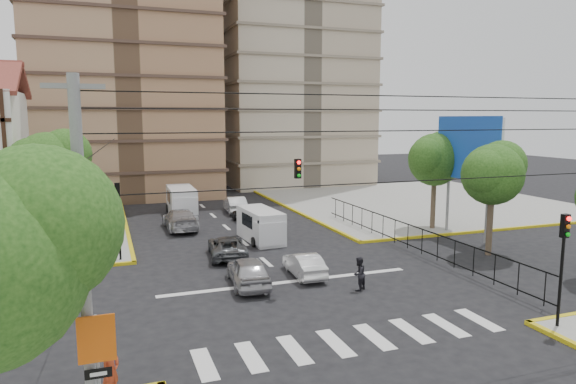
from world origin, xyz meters
name	(u,v)px	position (x,y,z in m)	size (l,w,h in m)	color
ground	(297,289)	(0.00, 0.00, 0.00)	(160.00, 160.00, 0.00)	black
sidewalk_ne	(416,202)	(20.00, 20.00, 0.07)	(26.00, 26.00, 0.15)	gray
crosswalk_stripes	(355,340)	(0.00, -6.00, 0.01)	(12.00, 2.40, 0.01)	silver
stop_line	(289,282)	(0.00, 1.20, 0.01)	(13.00, 0.40, 0.01)	silver
park_fence	(407,250)	(9.00, 4.50, 0.00)	(0.10, 22.50, 1.66)	black
billboard	(468,150)	(14.45, 6.00, 6.00)	(0.36, 6.20, 8.10)	slate
tree_park_a	(494,172)	(13.08, 2.01, 5.01)	(4.41, 3.60, 6.83)	#473828
tree_park_c	(436,157)	(14.09, 9.01, 5.34)	(4.65, 3.80, 7.25)	#473828
tree_tudor	(49,161)	(-11.90, 16.01, 5.22)	(5.39, 4.40, 7.43)	#473828
traffic_light_se	(563,251)	(7.80, -7.80, 3.11)	(0.28, 0.22, 4.40)	black
traffic_light_nw	(118,208)	(-7.80, 7.80, 3.11)	(0.28, 0.22, 4.40)	black
traffic_light_hanging	(315,171)	(0.00, -2.04, 5.90)	(18.00, 9.12, 0.92)	black
utility_pole_sw	(83,257)	(-9.00, -9.00, 4.77)	(1.40, 0.28, 9.00)	slate
district_sign	(97,350)	(-8.80, -9.24, 2.45)	(0.90, 0.12, 3.20)	slate
van_right_lane	(262,226)	(1.20, 9.81, 1.03)	(2.15, 4.80, 2.11)	silver
van_left_lane	(182,202)	(-2.44, 20.81, 1.14)	(2.19, 5.26, 2.35)	silver
car_silver_front_left	(248,271)	(-2.05, 1.36, 0.73)	(1.73, 4.29, 1.46)	#AFAEB3
car_white_front_right	(304,265)	(1.08, 1.86, 0.61)	(1.29, 3.71, 1.22)	white
car_grey_mid_left	(227,247)	(-1.83, 6.81, 0.62)	(2.07, 4.49, 1.25)	#53565A
car_silver_rear_left	(180,219)	(-3.37, 15.41, 0.76)	(2.14, 5.27, 1.53)	#A7A7AB
car_darkgrey_mid_right	(248,214)	(1.93, 16.00, 0.69)	(1.62, 4.03, 1.37)	#242426
car_white_rear_right	(235,204)	(2.09, 20.67, 0.71)	(1.51, 4.32, 1.42)	silver
pedestrian_sw_corner	(110,371)	(-8.53, -7.53, 1.04)	(0.65, 0.42, 1.77)	#A03318
pedestrian_crosswalk	(359,274)	(2.69, -1.10, 0.81)	(0.79, 0.61, 1.62)	black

